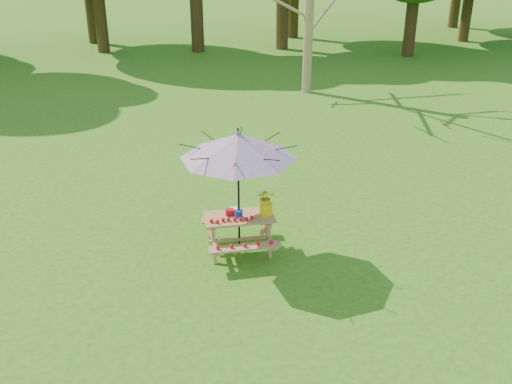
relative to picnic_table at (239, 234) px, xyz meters
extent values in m
cylinder|color=#92784F|center=(4.20, 10.61, 2.29)|extent=(0.42, 0.42, 5.23)
cube|color=#9C6C46|center=(0.00, 0.00, 0.32)|extent=(1.20, 0.62, 0.04)
cube|color=#9C6C46|center=(0.00, -0.55, 0.03)|extent=(1.20, 0.22, 0.04)
cube|color=#9C6C46|center=(0.00, 0.55, 0.03)|extent=(1.20, 0.22, 0.04)
cylinder|color=black|center=(0.00, 0.00, 0.80)|extent=(0.04, 0.04, 2.25)
cone|color=teal|center=(0.00, 0.00, 1.62)|extent=(2.34, 2.34, 0.42)
sphere|color=teal|center=(0.00, 0.00, 1.85)|extent=(0.08, 0.08, 0.08)
cube|color=red|center=(-0.15, 0.09, 0.39)|extent=(0.14, 0.12, 0.10)
cylinder|color=#152BAF|center=(-0.01, -0.04, 0.41)|extent=(0.13, 0.13, 0.13)
cube|color=white|center=(-0.06, 0.19, 0.38)|extent=(0.13, 0.13, 0.07)
cylinder|color=yellow|center=(0.47, -0.03, 0.45)|extent=(0.22, 0.22, 0.22)
imported|color=gold|center=(0.47, -0.03, 0.67)|extent=(0.34, 0.31, 0.33)
camera|label=1|loc=(-1.40, -8.67, 4.75)|focal=40.00mm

